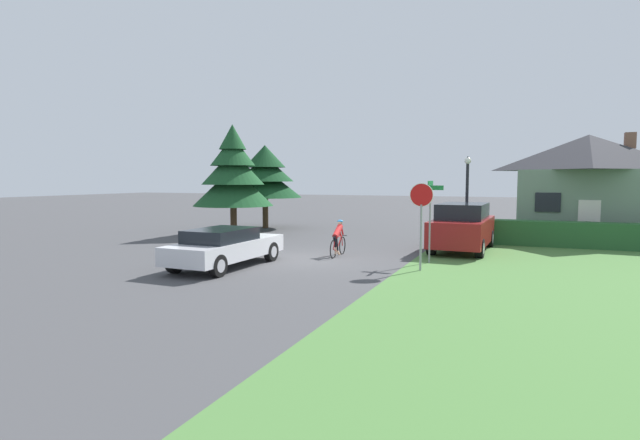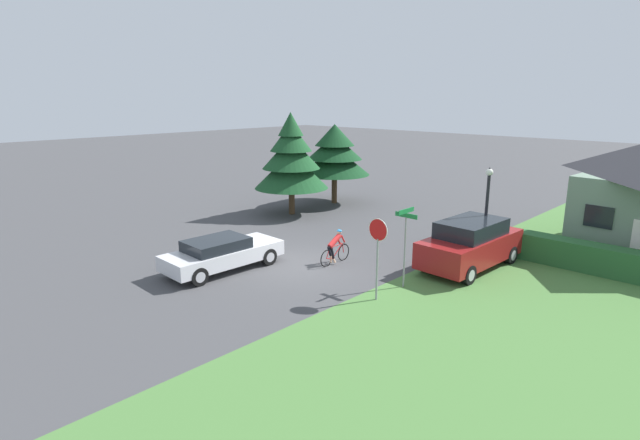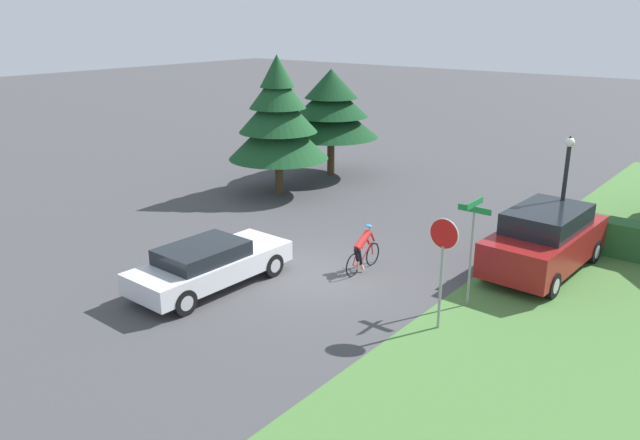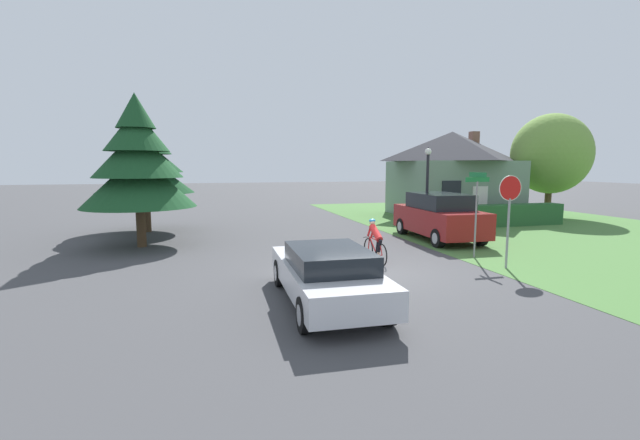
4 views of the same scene
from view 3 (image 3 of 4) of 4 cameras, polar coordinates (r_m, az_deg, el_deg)
ground_plane at (r=18.38m, az=-0.21°, el=-5.15°), size 140.00×140.00×0.00m
sedan_left_lane at (r=17.69m, az=-10.09°, el=-3.98°), size 1.97×4.81×1.31m
cyclist at (r=18.58m, az=3.96°, el=-2.67°), size 0.44×1.79×1.40m
parked_suv_right at (r=19.56m, az=19.88°, el=-1.74°), size 2.25×5.00×1.95m
stop_sign at (r=14.95m, az=11.17°, el=-2.80°), size 0.76×0.07×2.82m
street_lamp at (r=20.18m, az=21.45°, el=2.94°), size 0.28×0.28×3.93m
street_name_sign at (r=16.33m, az=13.77°, el=-1.29°), size 0.90×0.90×2.89m
conifer_tall_near at (r=26.25m, az=-3.86°, el=9.18°), size 4.21×4.21×5.80m
conifer_tall_far at (r=29.44m, az=1.02°, el=10.19°), size 4.42×4.42×4.98m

